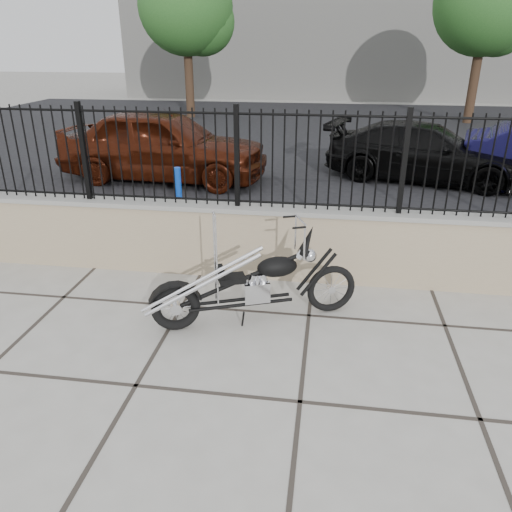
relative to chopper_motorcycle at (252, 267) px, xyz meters
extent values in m
plane|color=#99968E|center=(0.63, -1.30, -0.66)|extent=(90.00, 90.00, 0.00)
plane|color=black|center=(0.63, 11.20, -0.66)|extent=(30.00, 30.00, 0.00)
cube|color=gray|center=(0.63, 1.20, -0.18)|extent=(14.00, 0.36, 0.96)
cube|color=black|center=(0.63, 1.20, 0.90)|extent=(14.00, 0.08, 1.20)
cube|color=beige|center=(0.63, 25.20, 3.34)|extent=(22.00, 6.00, 8.00)
imported|color=#3D1408|center=(-2.89, 5.81, 0.12)|extent=(4.70, 2.19, 1.56)
imported|color=black|center=(2.82, 6.62, -0.04)|extent=(4.61, 2.82, 1.25)
cylinder|color=blue|center=(-1.74, 3.07, -0.18)|extent=(0.13, 0.13, 0.96)
cylinder|color=#382619|center=(-4.98, 15.58, 1.02)|extent=(0.34, 0.34, 3.37)
sphere|color=#396425|center=(-4.98, 15.58, 3.60)|extent=(3.59, 3.59, 3.59)
cylinder|color=#382619|center=(5.85, 15.64, 1.04)|extent=(0.34, 0.34, 3.40)
camera|label=1|loc=(0.76, -4.80, 2.24)|focal=35.00mm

